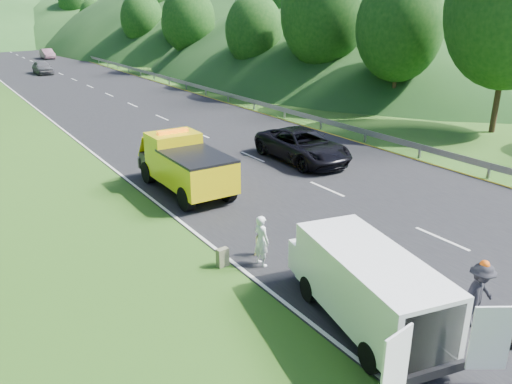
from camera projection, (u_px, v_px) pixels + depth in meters
ground at (337, 239)px, 17.24m from camera, size 320.00×320.00×0.00m
road_surface at (90, 87)px, 50.08m from camera, size 14.00×200.00×0.02m
guardrail at (119, 70)px, 63.63m from camera, size 0.06×140.00×1.52m
tree_line_right at (184, 59)px, 76.05m from camera, size 14.00×140.00×14.00m
tow_truck at (185, 164)px, 21.31m from camera, size 2.27×5.85×2.50m
white_van at (366, 284)px, 12.26m from camera, size 3.61×6.06×2.02m
woman at (261, 265)px, 15.51m from camera, size 0.49×0.64×1.64m
child at (261, 256)px, 16.08m from camera, size 0.54×0.49×0.90m
worker at (474, 326)px, 12.56m from camera, size 1.17×0.74×1.74m
suitcase at (223, 257)px, 15.35m from camera, size 0.38×0.24×0.59m
spare_tire at (506, 342)px, 11.95m from camera, size 0.69×0.69×0.20m
passing_suv at (302, 161)px, 25.97m from camera, size 2.84×5.88×1.61m
dist_car_a at (43, 74)px, 59.39m from camera, size 1.81×4.50×1.53m
dist_car_b at (48, 59)px, 76.68m from camera, size 1.55×4.45×1.47m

